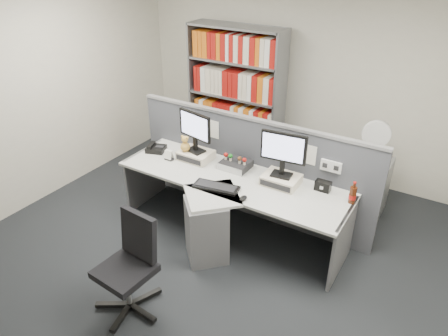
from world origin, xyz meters
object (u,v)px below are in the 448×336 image
Objects in this scene: monitor_right at (283,151)px; office_chair at (131,262)px; monitor_left at (195,129)px; desk_calendar at (169,156)px; mouse at (243,198)px; cola_bottle at (353,195)px; desk at (221,208)px; desk_fan at (376,137)px; keyboard at (216,187)px; shelving_unit at (236,98)px; speaker at (323,186)px; filing_cabinet at (366,188)px; desk_phone at (156,148)px; desktop_pc at (236,165)px.

monitor_right is 1.84m from office_chair.
monitor_left reaches higher than desk_calendar.
mouse is 1.07m from cola_bottle.
desk is 4.86× the size of desk_fan.
keyboard is 2.10m from shelving_unit.
keyboard reaches higher than desk.
speaker reaches higher than desk.
filing_cabinet is (0.69, 1.02, -0.76)m from monitor_right.
desk_calendar is at bearing 114.85° from office_chair.
monitor_left is at bearing -150.45° from filing_cabinet.
mouse is at bearing -14.37° from desk_calendar.
mouse is at bearing -15.17° from desk_phone.
monitor_right reaches higher than monitor_left.
office_chair is at bearing -99.47° from desk.
shelving_unit is (-1.41, 1.47, -0.14)m from monitor_right.
monitor_left is at bearing 142.32° from keyboard.
keyboard is at bearing -130.35° from filing_cabinet.
office_chair is at bearing -115.24° from mouse.
speaker reaches higher than desk_phone.
desk_fan is (1.23, 1.45, 0.30)m from keyboard.
desktop_pc is at bearing -59.82° from shelving_unit.
shelving_unit is (-0.31, 1.47, -0.13)m from monitor_left.
mouse is 0.44× the size of cola_bottle.
desk is at bearing -64.04° from shelving_unit.
desk_fan is at bearing 59.52° from mouse.
monitor_left is 2.20m from filing_cabinet.
cola_bottle is at bearing 1.12° from monitor_left.
desk_calendar is 0.52× the size of cola_bottle.
monitor_right is at bearing 65.91° from office_chair.
desk_phone is at bearing 162.57° from keyboard.
desk_phone is at bearing -154.64° from desk_fan.
shelving_unit is (-0.87, 1.90, 0.24)m from keyboard.
desk is 0.96m from monitor_left.
keyboard is at bearing -37.68° from monitor_left.
shelving_unit reaches higher than speaker.
desk_fan is at bearing 30.32° from desk_calendar.
keyboard is 1.15m from desk_phone.
cola_bottle is 0.12× the size of shelving_unit.
monitor_right is 0.55m from speaker.
shelving_unit is at bearing 120.18° from desktop_pc.
cola_bottle is 1.01m from desk_fan.
monitor_right is 0.68m from desktop_pc.
monitor_left is at bearing 35.39° from desk_calendar.
speaker is (0.42, 0.11, -0.34)m from monitor_right.
shelving_unit is 2.24m from filing_cabinet.
cola_bottle reaches higher than mouse.
monitor_left is 0.52× the size of office_chair.
desk is 0.54m from desktop_pc.
desk is 11.03× the size of cola_bottle.
keyboard is 0.94× the size of desk_fan.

